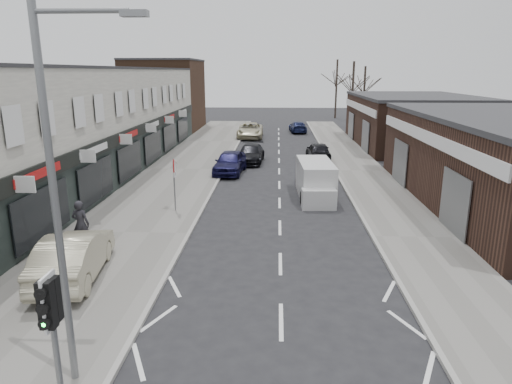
# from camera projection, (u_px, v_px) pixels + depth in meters

# --- Properties ---
(ground) EXTENTS (160.00, 160.00, 0.00)m
(ground) POSITION_uv_depth(u_px,v_px,m) (282.00, 365.00, 10.96)
(ground) COLOR black
(ground) RESTS_ON ground
(pavement_left) EXTENTS (5.50, 64.00, 0.12)m
(pavement_left) POSITION_uv_depth(u_px,v_px,m) (184.00, 169.00, 32.49)
(pavement_left) COLOR slate
(pavement_left) RESTS_ON ground
(pavement_right) EXTENTS (3.50, 64.00, 0.12)m
(pavement_right) POSITION_uv_depth(u_px,v_px,m) (361.00, 171.00, 31.93)
(pavement_right) COLOR slate
(pavement_right) RESTS_ON ground
(shop_terrace_left) EXTENTS (8.00, 41.00, 7.10)m
(shop_terrace_left) POSITION_uv_depth(u_px,v_px,m) (71.00, 124.00, 29.48)
(shop_terrace_left) COLOR silver
(shop_terrace_left) RESTS_ON ground
(brick_block_far) EXTENTS (8.00, 10.00, 8.00)m
(brick_block_far) POSITION_uv_depth(u_px,v_px,m) (165.00, 96.00, 53.98)
(brick_block_far) COLOR #432B1D
(brick_block_far) RESTS_ON ground
(right_unit_far) EXTENTS (10.00, 16.00, 4.50)m
(right_unit_far) POSITION_uv_depth(u_px,v_px,m) (413.00, 122.00, 42.65)
(right_unit_far) COLOR #39231A
(right_unit_far) RESTS_ON ground
(tree_far_a) EXTENTS (3.60, 3.60, 8.00)m
(tree_far_a) POSITION_uv_depth(u_px,v_px,m) (351.00, 128.00, 56.90)
(tree_far_a) COLOR #382D26
(tree_far_a) RESTS_ON ground
(tree_far_b) EXTENTS (3.60, 3.60, 7.50)m
(tree_far_b) POSITION_uv_depth(u_px,v_px,m) (362.00, 123.00, 62.58)
(tree_far_b) COLOR #382D26
(tree_far_b) RESTS_ON ground
(tree_far_c) EXTENTS (3.60, 3.60, 8.50)m
(tree_far_c) POSITION_uv_depth(u_px,v_px,m) (335.00, 118.00, 68.51)
(tree_far_c) COLOR #382D26
(tree_far_c) RESTS_ON ground
(traffic_light) EXTENTS (0.28, 0.60, 3.10)m
(traffic_light) POSITION_uv_depth(u_px,v_px,m) (51.00, 314.00, 8.60)
(traffic_light) COLOR slate
(traffic_light) RESTS_ON pavement_left
(street_lamp) EXTENTS (2.23, 0.22, 8.00)m
(street_lamp) POSITION_uv_depth(u_px,v_px,m) (61.00, 185.00, 9.21)
(street_lamp) COLOR slate
(street_lamp) RESTS_ON pavement_left
(warning_sign) EXTENTS (0.12, 0.80, 2.70)m
(warning_sign) POSITION_uv_depth(u_px,v_px,m) (174.00, 170.00, 22.21)
(warning_sign) COLOR slate
(warning_sign) RESTS_ON pavement_left
(white_van) EXTENTS (2.00, 5.16, 1.98)m
(white_van) POSITION_uv_depth(u_px,v_px,m) (316.00, 181.00, 25.43)
(white_van) COLOR silver
(white_van) RESTS_ON ground
(sedan_on_pavement) EXTENTS (2.26, 4.92, 1.56)m
(sedan_on_pavement) POSITION_uv_depth(u_px,v_px,m) (74.00, 255.00, 15.20)
(sedan_on_pavement) COLOR #A8A287
(sedan_on_pavement) RESTS_ON pavement_left
(pedestrian) EXTENTS (0.73, 0.52, 1.90)m
(pedestrian) POSITION_uv_depth(u_px,v_px,m) (81.00, 224.00, 17.80)
(pedestrian) COLOR black
(pedestrian) RESTS_ON pavement_left
(parked_car_left_a) EXTENTS (2.23, 4.72, 1.56)m
(parked_car_left_a) POSITION_uv_depth(u_px,v_px,m) (230.00, 162.00, 31.36)
(parked_car_left_a) COLOR #13123A
(parked_car_left_a) RESTS_ON ground
(parked_car_left_b) EXTENTS (2.16, 4.80, 1.37)m
(parked_car_left_b) POSITION_uv_depth(u_px,v_px,m) (251.00, 154.00, 35.12)
(parked_car_left_b) COLOR black
(parked_car_left_b) RESTS_ON ground
(parked_car_left_c) EXTENTS (2.66, 5.67, 1.57)m
(parked_car_left_c) POSITION_uv_depth(u_px,v_px,m) (250.00, 130.00, 48.13)
(parked_car_left_c) COLOR #BEB798
(parked_car_left_c) RESTS_ON ground
(parked_car_right_a) EXTENTS (1.98, 4.68, 1.50)m
(parked_car_right_a) POSITION_uv_depth(u_px,v_px,m) (314.00, 171.00, 28.84)
(parked_car_right_a) COLOR white
(parked_car_right_a) RESTS_ON ground
(parked_car_right_b) EXTENTS (1.83, 4.33, 1.46)m
(parked_car_right_b) POSITION_uv_depth(u_px,v_px,m) (318.00, 151.00, 35.92)
(parked_car_right_b) COLOR black
(parked_car_right_b) RESTS_ON ground
(parked_car_right_c) EXTENTS (2.08, 4.47, 1.26)m
(parked_car_right_c) POSITION_uv_depth(u_px,v_px,m) (298.00, 127.00, 52.39)
(parked_car_right_c) COLOR #141A3E
(parked_car_right_c) RESTS_ON ground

